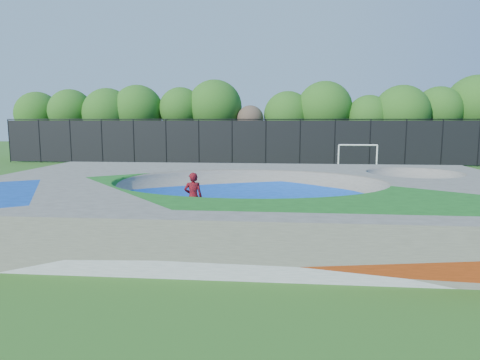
% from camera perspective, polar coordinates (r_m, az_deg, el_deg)
% --- Properties ---
extents(ground, '(120.00, 120.00, 0.00)m').
position_cam_1_polar(ground, '(17.40, 1.13, -4.98)').
color(ground, '#265718').
rests_on(ground, ground).
extents(skate_deck, '(22.00, 14.00, 1.50)m').
position_cam_1_polar(skate_deck, '(17.25, 1.14, -2.55)').
color(skate_deck, gray).
rests_on(skate_deck, ground).
extents(skater, '(0.77, 0.57, 1.92)m').
position_cam_1_polar(skater, '(16.59, -6.26, -2.27)').
color(skater, '#B50E16').
rests_on(skater, ground).
extents(skateboard, '(0.81, 0.35, 0.05)m').
position_cam_1_polar(skateboard, '(16.78, -6.21, -5.42)').
color(skateboard, black).
rests_on(skateboard, ground).
extents(soccer_goal, '(3.09, 0.12, 2.04)m').
position_cam_1_polar(soccer_goal, '(34.98, 15.43, 3.59)').
color(soccer_goal, white).
rests_on(soccer_goal, ground).
extents(fence, '(48.09, 0.09, 4.04)m').
position_cam_1_polar(fence, '(37.98, 3.46, 5.22)').
color(fence, black).
rests_on(fence, ground).
extents(treeline, '(53.03, 7.23, 8.23)m').
position_cam_1_polar(treeline, '(42.83, 5.73, 9.13)').
color(treeline, '#4A3825').
rests_on(treeline, ground).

